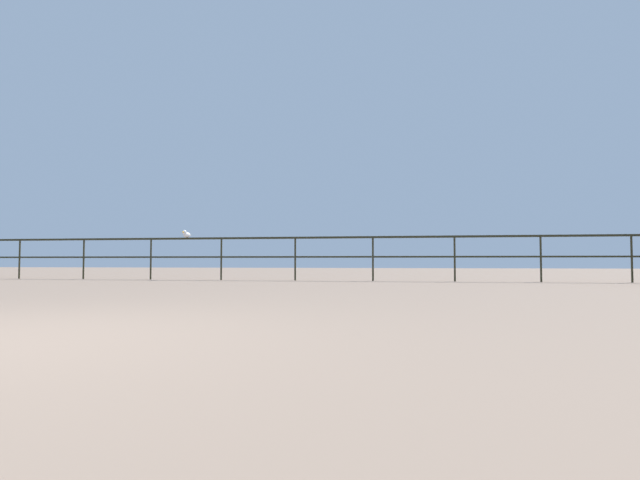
% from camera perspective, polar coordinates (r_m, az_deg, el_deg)
% --- Properties ---
extents(pier_railing, '(22.58, 0.05, 1.06)m').
position_cam_1_polar(pier_railing, '(11.86, -2.91, -0.97)').
color(pier_railing, black).
rests_on(pier_railing, ground_plane).
extents(seagull_on_rail, '(0.18, 0.40, 0.19)m').
position_cam_1_polar(seagull_on_rail, '(12.73, -15.34, 0.65)').
color(seagull_on_rail, white).
rests_on(seagull_on_rail, pier_railing).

